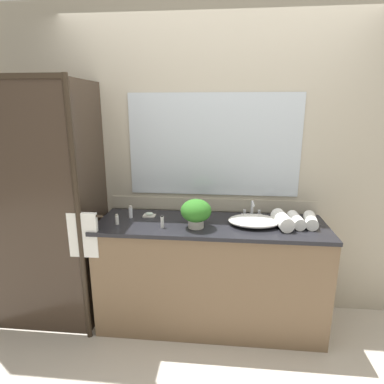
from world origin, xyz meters
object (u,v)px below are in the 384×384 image
object	(u,v)px
faucet	(252,212)
soap_dish	(149,215)
amenity_bottle_body_wash	(162,222)
rolled_towel_far_edge	(282,220)
rolled_towel_near_edge	(311,220)
sink_basin	(254,221)
rolled_towel_middle	(296,220)
potted_plant	(196,212)
amenity_bottle_conditioner	(131,212)
amenity_bottle_shampoo	(117,219)

from	to	relation	value
faucet	soap_dish	bearing A→B (deg)	-175.31
amenity_bottle_body_wash	rolled_towel_far_edge	distance (m)	0.91
soap_dish	rolled_towel_near_edge	size ratio (longest dim) A/B	0.45
sink_basin	rolled_towel_far_edge	bearing A→B (deg)	-5.05
soap_dish	rolled_towel_far_edge	world-z (taller)	rolled_towel_far_edge
rolled_towel_near_edge	rolled_towel_middle	bearing A→B (deg)	-176.85
potted_plant	amenity_bottle_conditioner	size ratio (longest dim) A/B	2.26
faucet	rolled_towel_middle	xyz separation A→B (m)	(0.32, -0.17, -0.00)
faucet	amenity_bottle_shampoo	size ratio (longest dim) A/B	2.06
amenity_bottle_body_wash	faucet	bearing A→B (deg)	24.41
amenity_bottle_body_wash	potted_plant	bearing A→B (deg)	6.68
faucet	amenity_bottle_body_wash	distance (m)	0.76
amenity_bottle_shampoo	rolled_towel_far_edge	size ratio (longest dim) A/B	0.32
soap_dish	amenity_bottle_body_wash	distance (m)	0.29
soap_dish	amenity_bottle_conditioner	xyz separation A→B (m)	(-0.14, -0.05, 0.03)
sink_basin	rolled_towel_near_edge	size ratio (longest dim) A/B	1.77
soap_dish	amenity_bottle_shampoo	bearing A→B (deg)	-134.51
potted_plant	soap_dish	world-z (taller)	potted_plant
sink_basin	soap_dish	bearing A→B (deg)	171.87
soap_dish	rolled_towel_middle	xyz separation A→B (m)	(1.17, -0.10, 0.03)
amenity_bottle_body_wash	rolled_towel_near_edge	xyz separation A→B (m)	(1.12, 0.15, -0.00)
soap_dish	rolled_towel_middle	world-z (taller)	rolled_towel_middle
sink_basin	amenity_bottle_body_wash	world-z (taller)	amenity_bottle_body_wash
rolled_towel_middle	rolled_towel_far_edge	size ratio (longest dim) A/B	0.89
potted_plant	amenity_bottle_conditioner	distance (m)	0.58
amenity_bottle_shampoo	rolled_towel_middle	bearing A→B (deg)	4.33
sink_basin	amenity_bottle_body_wash	distance (m)	0.70
rolled_towel_far_edge	potted_plant	bearing A→B (deg)	-173.41
amenity_bottle_body_wash	sink_basin	bearing A→B (deg)	10.08
potted_plant	faucet	bearing A→B (deg)	32.93
sink_basin	faucet	size ratio (longest dim) A/B	2.31
amenity_bottle_shampoo	soap_dish	bearing A→B (deg)	45.49
rolled_towel_near_edge	rolled_towel_far_edge	distance (m)	0.22
amenity_bottle_shampoo	amenity_bottle_body_wash	world-z (taller)	amenity_bottle_body_wash
faucet	rolled_towel_far_edge	size ratio (longest dim) A/B	0.67
amenity_bottle_body_wash	rolled_towel_middle	world-z (taller)	amenity_bottle_body_wash
potted_plant	amenity_bottle_conditioner	world-z (taller)	potted_plant
amenity_bottle_conditioner	amenity_bottle_body_wash	distance (m)	0.36
amenity_bottle_shampoo	amenity_bottle_body_wash	distance (m)	0.36
sink_basin	potted_plant	xyz separation A→B (m)	(-0.44, -0.09, 0.09)
rolled_towel_near_edge	rolled_towel_middle	distance (m)	0.11
amenity_bottle_body_wash	rolled_towel_near_edge	world-z (taller)	amenity_bottle_body_wash
sink_basin	rolled_towel_middle	bearing A→B (deg)	3.01
rolled_towel_far_edge	rolled_towel_middle	bearing A→B (deg)	17.81
amenity_bottle_body_wash	rolled_towel_near_edge	distance (m)	1.13
soap_dish	amenity_bottle_conditioner	world-z (taller)	amenity_bottle_conditioner
rolled_towel_near_edge	rolled_towel_middle	size ratio (longest dim) A/B	0.99
potted_plant	sink_basin	bearing A→B (deg)	12.00
potted_plant	rolled_towel_far_edge	bearing A→B (deg)	6.59
amenity_bottle_shampoo	rolled_towel_middle	size ratio (longest dim) A/B	0.37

